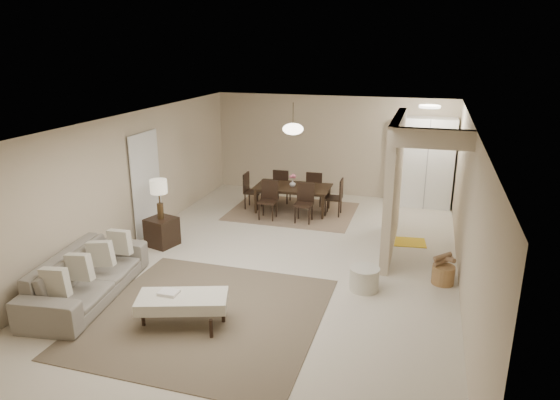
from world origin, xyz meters
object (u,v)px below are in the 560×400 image
(pantry_cabinet, at_px, (427,163))
(dining_table, at_px, (292,199))
(wicker_basket, at_px, (443,275))
(sofa, at_px, (87,276))
(round_pouf, at_px, (364,279))
(ottoman_bench, at_px, (183,302))
(side_table, at_px, (162,232))

(pantry_cabinet, height_order, dining_table, pantry_cabinet)
(dining_table, bearing_deg, wicker_basket, -41.83)
(sofa, distance_m, wicker_basket, 5.58)
(round_pouf, relative_size, dining_table, 0.28)
(wicker_basket, xyz_separation_m, dining_table, (-3.29, 2.79, 0.15))
(sofa, bearing_deg, pantry_cabinet, -45.58)
(wicker_basket, distance_m, dining_table, 4.32)
(pantry_cabinet, relative_size, round_pouf, 4.45)
(round_pouf, height_order, wicker_basket, round_pouf)
(round_pouf, bearing_deg, sofa, -160.17)
(ottoman_bench, relative_size, side_table, 2.44)
(pantry_cabinet, xyz_separation_m, ottoman_bench, (-3.04, -6.48, -0.70))
(wicker_basket, bearing_deg, pantry_cabinet, 95.51)
(wicker_basket, bearing_deg, dining_table, 139.70)
(sofa, relative_size, wicker_basket, 6.65)
(side_table, xyz_separation_m, wicker_basket, (5.15, -0.13, -0.12))
(ottoman_bench, bearing_deg, round_pouf, 19.40)
(round_pouf, bearing_deg, pantry_cabinet, 80.50)
(sofa, distance_m, dining_table, 5.18)
(pantry_cabinet, height_order, side_table, pantry_cabinet)
(ottoman_bench, relative_size, round_pouf, 2.82)
(side_table, height_order, round_pouf, side_table)
(pantry_cabinet, bearing_deg, round_pouf, -99.50)
(side_table, relative_size, round_pouf, 1.16)
(pantry_cabinet, bearing_deg, ottoman_bench, -115.14)
(pantry_cabinet, relative_size, side_table, 3.85)
(sofa, relative_size, dining_table, 1.39)
(sofa, xyz_separation_m, wicker_basket, (5.20, 2.03, -0.20))
(round_pouf, xyz_separation_m, wicker_basket, (1.19, 0.58, -0.03))
(side_table, distance_m, wicker_basket, 5.15)
(sofa, xyz_separation_m, round_pouf, (4.01, 1.45, -0.16))
(sofa, xyz_separation_m, ottoman_bench, (1.76, -0.30, 0.00))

